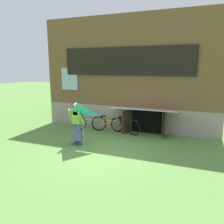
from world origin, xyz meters
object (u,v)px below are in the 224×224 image
at_px(kite, 77,114).
at_px(bicycle_silver, 89,123).
at_px(person, 77,127).
at_px(bicycle_yellow, 108,124).
at_px(bicycle_black, 125,126).

relative_size(kite, bicycle_silver, 1.03).
relative_size(person, bicycle_silver, 1.03).
relative_size(person, kite, 1.00).
height_order(kite, bicycle_yellow, kite).
relative_size(kite, bicycle_black, 1.05).
bearing_deg(kite, bicycle_yellow, 88.09).
xyz_separation_m(bicycle_black, bicycle_silver, (-1.76, -0.13, 0.00)).
xyz_separation_m(kite, bicycle_yellow, (0.09, 2.66, -0.98)).
bearing_deg(person, bicycle_silver, 113.21).
bearing_deg(bicycle_silver, person, -91.30).
xyz_separation_m(person, bicycle_black, (1.26, 2.11, -0.34)).
height_order(bicycle_black, bicycle_yellow, bicycle_yellow).
bearing_deg(bicycle_black, bicycle_yellow, -164.09).
bearing_deg(bicycle_yellow, bicycle_black, -11.29).
bearing_deg(bicycle_silver, bicycle_yellow, -6.61).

